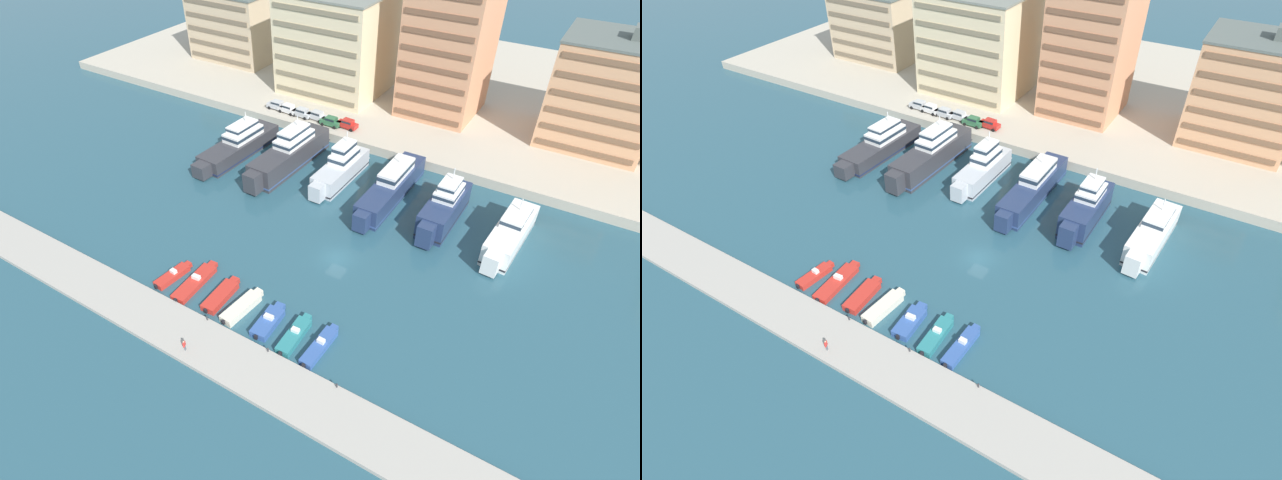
# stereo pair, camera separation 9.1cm
# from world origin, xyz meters

# --- Properties ---
(ground_plane) EXTENTS (400.00, 400.00, 0.00)m
(ground_plane) POSITION_xyz_m (0.00, 0.00, 0.00)
(ground_plane) COLOR #285160
(quay_promenade) EXTENTS (180.00, 70.00, 1.75)m
(quay_promenade) POSITION_xyz_m (0.00, 63.35, 0.88)
(quay_promenade) COLOR #BCB29E
(quay_promenade) RESTS_ON ground
(pier_dock) EXTENTS (120.00, 6.33, 0.59)m
(pier_dock) POSITION_xyz_m (0.00, -21.36, 0.29)
(pier_dock) COLOR #A8A399
(pier_dock) RESTS_ON ground
(yacht_charcoal_far_left) EXTENTS (5.57, 20.63, 7.34)m
(yacht_charcoal_far_left) POSITION_xyz_m (-29.65, 15.79, 1.99)
(yacht_charcoal_far_left) COLOR #333338
(yacht_charcoal_far_left) RESTS_ON ground
(yacht_charcoal_left) EXTENTS (5.19, 21.70, 8.49)m
(yacht_charcoal_left) POSITION_xyz_m (-19.42, 17.09, 2.51)
(yacht_charcoal_left) COLOR #333338
(yacht_charcoal_left) RESTS_ON ground
(yacht_silver_mid_left) EXTENTS (4.10, 16.13, 8.18)m
(yacht_silver_mid_left) POSITION_xyz_m (-9.58, 17.89, 2.28)
(yacht_silver_mid_left) COLOR silver
(yacht_silver_mid_left) RESTS_ON ground
(yacht_navy_center_left) EXTENTS (3.99, 21.55, 6.96)m
(yacht_navy_center_left) POSITION_xyz_m (0.03, 17.40, 2.09)
(yacht_navy_center_left) COLOR navy
(yacht_navy_center_left) RESTS_ON ground
(yacht_navy_center) EXTENTS (4.24, 15.37, 8.42)m
(yacht_navy_center) POSITION_xyz_m (9.48, 15.70, 2.52)
(yacht_navy_center) COLOR navy
(yacht_navy_center) RESTS_ON ground
(yacht_white_center_right) EXTENTS (4.69, 16.31, 6.84)m
(yacht_white_center_right) POSITION_xyz_m (19.54, 15.33, 2.08)
(yacht_white_center_right) COLOR white
(yacht_white_center_right) RESTS_ON ground
(motorboat_red_far_left) EXTENTS (2.07, 6.02, 1.24)m
(motorboat_red_far_left) POSITION_xyz_m (-16.78, -14.77, 0.42)
(motorboat_red_far_left) COLOR red
(motorboat_red_far_left) RESTS_ON ground
(motorboat_red_left) EXTENTS (2.52, 8.28, 1.31)m
(motorboat_red_left) POSITION_xyz_m (-13.36, -14.16, 0.41)
(motorboat_red_left) COLOR red
(motorboat_red_left) RESTS_ON ground
(motorboat_red_mid_left) EXTENTS (2.33, 6.73, 0.92)m
(motorboat_red_mid_left) POSITION_xyz_m (-8.84, -14.33, 0.46)
(motorboat_red_mid_left) COLOR red
(motorboat_red_mid_left) RESTS_ON ground
(motorboat_cream_center_left) EXTENTS (2.32, 6.86, 1.08)m
(motorboat_cream_center_left) POSITION_xyz_m (-5.25, -14.58, 0.54)
(motorboat_cream_center_left) COLOR beige
(motorboat_cream_center_left) RESTS_ON ground
(motorboat_blue_center) EXTENTS (2.49, 6.10, 1.47)m
(motorboat_blue_center) POSITION_xyz_m (-1.04, -14.76, 0.52)
(motorboat_blue_center) COLOR #33569E
(motorboat_blue_center) RESTS_ON ground
(motorboat_teal_center_right) EXTENTS (2.07, 6.73, 1.39)m
(motorboat_teal_center_right) POSITION_xyz_m (2.79, -14.85, 0.50)
(motorboat_teal_center_right) COLOR teal
(motorboat_teal_center_right) RESTS_ON ground
(motorboat_blue_mid_right) EXTENTS (1.74, 6.99, 1.42)m
(motorboat_blue_mid_right) POSITION_xyz_m (6.15, -14.68, 0.47)
(motorboat_blue_mid_right) COLOR #33569E
(motorboat_blue_mid_right) RESTS_ON ground
(car_silver_far_left) EXTENTS (4.10, 1.93, 1.80)m
(car_silver_far_left) POSITION_xyz_m (-32.40, 31.80, 2.73)
(car_silver_far_left) COLOR #B7BCC1
(car_silver_far_left) RESTS_ON quay_promenade
(car_white_left) EXTENTS (4.19, 2.11, 1.80)m
(car_white_left) POSITION_xyz_m (-29.54, 31.59, 2.73)
(car_white_left) COLOR white
(car_white_left) RESTS_ON quay_promenade
(car_silver_mid_left) EXTENTS (4.19, 2.10, 1.80)m
(car_silver_mid_left) POSITION_xyz_m (-26.14, 31.52, 2.73)
(car_silver_mid_left) COLOR #B7BCC1
(car_silver_mid_left) RESTS_ON quay_promenade
(car_silver_center_left) EXTENTS (4.20, 2.12, 1.80)m
(car_silver_center_left) POSITION_xyz_m (-22.93, 31.98, 2.73)
(car_silver_center_left) COLOR #B7BCC1
(car_silver_center_left) RESTS_ON quay_promenade
(car_green_center) EXTENTS (4.13, 1.97, 1.80)m
(car_green_center) POSITION_xyz_m (-19.28, 31.19, 2.73)
(car_green_center) COLOR #2D6642
(car_green_center) RESTS_ON quay_promenade
(car_red_center_right) EXTENTS (4.18, 2.07, 1.80)m
(car_red_center_right) POSITION_xyz_m (-16.02, 31.97, 2.73)
(car_red_center_right) COLOR red
(car_red_center_right) RESTS_ON quay_promenade
(apartment_block_far_left) EXTENTS (20.02, 17.10, 17.79)m
(apartment_block_far_left) POSITION_xyz_m (-58.05, 53.20, 9.70)
(apartment_block_far_left) COLOR #C6AD89
(apartment_block_far_left) RESTS_ON quay_promenade
(apartment_block_left) EXTENTS (20.95, 18.35, 22.24)m
(apartment_block_left) POSITION_xyz_m (-27.41, 47.36, 11.92)
(apartment_block_left) COLOR beige
(apartment_block_left) RESTS_ON quay_promenade
(apartment_block_mid_left) EXTENTS (14.61, 15.70, 27.22)m
(apartment_block_mid_left) POSITION_xyz_m (-3.87, 48.98, 14.43)
(apartment_block_mid_left) COLOR tan
(apartment_block_mid_left) RESTS_ON quay_promenade
(apartment_block_center_left) EXTENTS (17.52, 14.76, 20.75)m
(apartment_block_center_left) POSITION_xyz_m (24.35, 50.35, 11.19)
(apartment_block_center_left) COLOR tan
(apartment_block_center_left) RESTS_ON quay_promenade
(pedestrian_near_edge) EXTENTS (0.35, 0.56, 1.55)m
(pedestrian_near_edge) POSITION_xyz_m (-6.62, -23.17, 1.51)
(pedestrian_near_edge) COLOR #4C515B
(pedestrian_near_edge) RESTS_ON pier_dock
(bollard_west) EXTENTS (0.20, 0.20, 0.61)m
(bollard_west) POSITION_xyz_m (-7.48, -18.44, 0.91)
(bollard_west) COLOR #2D2D33
(bollard_west) RESTS_ON pier_dock
(bollard_west_mid) EXTENTS (0.20, 0.20, 0.61)m
(bollard_west_mid) POSITION_xyz_m (1.55, -18.44, 0.91)
(bollard_west_mid) COLOR #2D2D33
(bollard_west_mid) RESTS_ON pier_dock
(bollard_east_mid) EXTENTS (0.20, 0.20, 0.61)m
(bollard_east_mid) POSITION_xyz_m (10.59, -18.44, 0.91)
(bollard_east_mid) COLOR #2D2D33
(bollard_east_mid) RESTS_ON pier_dock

